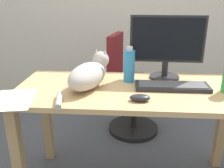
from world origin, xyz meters
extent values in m
cube|color=tan|center=(0.00, 0.00, 0.71)|extent=(1.45, 0.63, 0.03)
cube|color=tan|center=(-0.66, -0.26, 0.35)|extent=(0.06, 0.06, 0.70)
cube|color=tan|center=(-0.66, 0.26, 0.35)|extent=(0.06, 0.06, 0.70)
cube|color=tan|center=(0.66, 0.26, 0.35)|extent=(0.06, 0.06, 0.70)
cylinder|color=black|center=(0.02, 0.74, 0.02)|extent=(0.48, 0.48, 0.04)
cylinder|color=black|center=(0.02, 0.74, 0.24)|extent=(0.06, 0.06, 0.48)
cylinder|color=maroon|center=(0.02, 0.74, 0.51)|extent=(0.44, 0.44, 0.06)
cube|color=maroon|center=(-0.16, 0.78, 0.74)|extent=(0.13, 0.36, 0.40)
cylinder|color=#232328|center=(0.21, 0.21, 0.73)|extent=(0.20, 0.20, 0.01)
cylinder|color=#232328|center=(0.21, 0.21, 0.79)|extent=(0.04, 0.04, 0.10)
cube|color=#232328|center=(0.21, 0.21, 0.99)|extent=(0.48, 0.04, 0.30)
cube|color=black|center=(0.21, 0.19, 0.99)|extent=(0.45, 0.02, 0.27)
cube|color=#232328|center=(0.23, 0.01, 0.74)|extent=(0.44, 0.15, 0.02)
cube|color=#515156|center=(0.23, 0.01, 0.75)|extent=(0.40, 0.12, 0.00)
ellipsoid|color=#B2ADA8|center=(-0.28, -0.02, 0.80)|extent=(0.27, 0.40, 0.15)
sphere|color=#B2ADA8|center=(-0.22, 0.19, 0.85)|extent=(0.11, 0.11, 0.11)
cone|color=#B2ADA8|center=(-0.25, 0.20, 0.90)|extent=(0.04, 0.04, 0.04)
cone|color=#B2ADA8|center=(-0.20, 0.18, 0.90)|extent=(0.04, 0.04, 0.04)
cylinder|color=#B2ADA8|center=(-0.39, -0.26, 0.75)|extent=(0.07, 0.18, 0.03)
ellipsoid|color=#232328|center=(0.03, -0.19, 0.75)|extent=(0.11, 0.06, 0.04)
cube|color=white|center=(-0.66, -0.23, 0.73)|extent=(0.26, 0.33, 0.00)
cylinder|color=#2D8CD1|center=(-0.03, 0.12, 0.83)|extent=(0.07, 0.07, 0.21)
cylinder|color=silver|center=(-0.03, 0.12, 0.95)|extent=(0.04, 0.04, 0.02)
camera|label=1|loc=(-0.03, -1.39, 1.26)|focal=39.11mm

